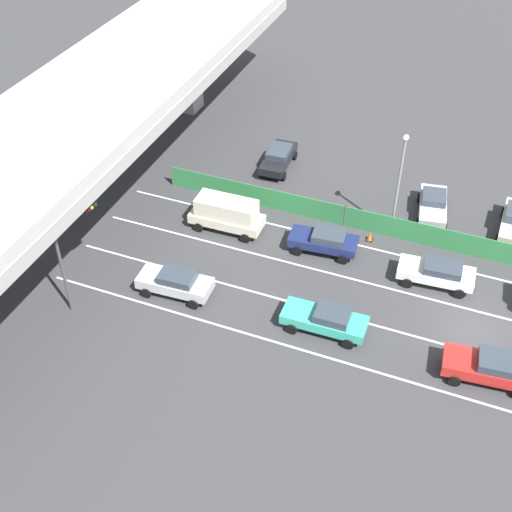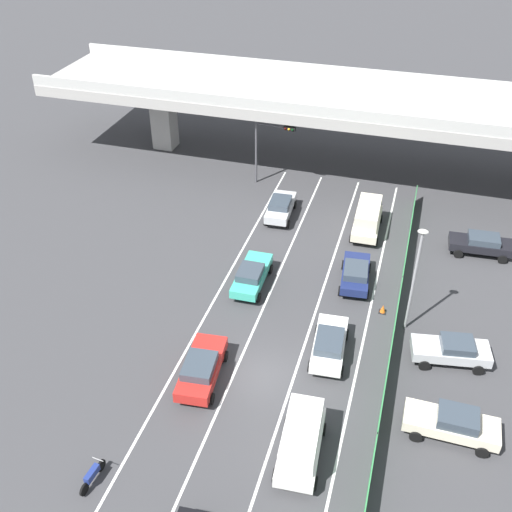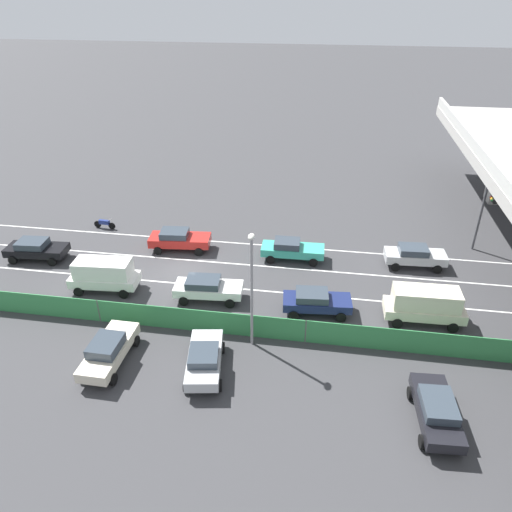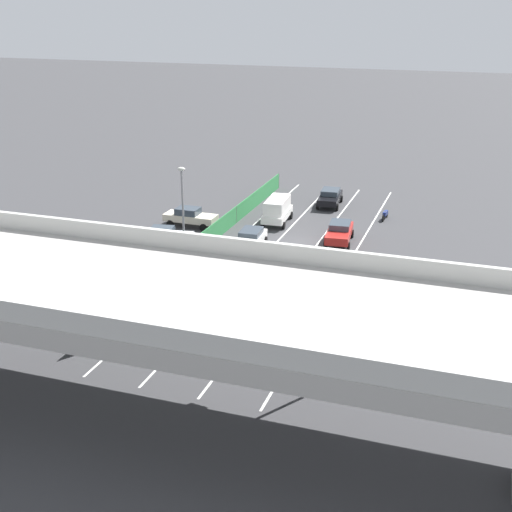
{
  "view_description": "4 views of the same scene",
  "coord_description": "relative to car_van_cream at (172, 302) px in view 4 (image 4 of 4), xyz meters",
  "views": [
    {
      "loc": [
        -28.66,
        1.48,
        27.54
      ],
      "look_at": [
        0.49,
        13.18,
        0.88
      ],
      "focal_mm": 47.64,
      "sensor_mm": 36.0,
      "label": 1
    },
    {
      "loc": [
        6.21,
        -22.25,
        24.6
      ],
      "look_at": [
        -2.82,
        7.96,
        2.22
      ],
      "focal_mm": 41.81,
      "sensor_mm": 36.0,
      "label": 2
    },
    {
      "loc": [
        28.77,
        10.0,
        18.31
      ],
      "look_at": [
        0.15,
        5.43,
        1.84
      ],
      "focal_mm": 33.86,
      "sensor_mm": 36.0,
      "label": 3
    },
    {
      "loc": [
        -13.8,
        50.67,
        18.53
      ],
      "look_at": [
        1.17,
        6.99,
        1.18
      ],
      "focal_mm": 47.97,
      "sensor_mm": 36.0,
      "label": 4
    }
  ],
  "objects": [
    {
      "name": "ground_plane",
      "position": [
        -3.35,
        -16.38,
        -1.27
      ],
      "size": [
        300.0,
        300.0,
        0.0
      ],
      "primitive_type": "plane",
      "color": "#38383A"
    },
    {
      "name": "car_sedan_silver",
      "position": [
        -6.78,
        0.27,
        -0.38
      ],
      "size": [
        2.15,
        4.45,
        1.59
      ],
      "color": "#B7BABC",
      "rests_on": "ground"
    },
    {
      "name": "car_sedan_black",
      "position": [
        -3.38,
        -27.78,
        -0.4
      ],
      "size": [
        2.34,
        4.6,
        1.54
      ],
      "color": "black",
      "rests_on": "ground"
    },
    {
      "name": "street_lamp",
      "position": [
        3.8,
        -10.07,
        3.05
      ],
      "size": [
        0.6,
        0.36,
        7.12
      ],
      "color": "gray",
      "rests_on": "ground"
    },
    {
      "name": "car_van_cream",
      "position": [
        0.0,
        0.0,
        0.0
      ],
      "size": [
        2.18,
        4.85,
        2.25
      ],
      "color": "beige",
      "rests_on": "ground"
    },
    {
      "name": "parked_sedan_cream",
      "position": [
        6.66,
        -17.51,
        -0.37
      ],
      "size": [
        4.63,
        1.97,
        1.65
      ],
      "color": "beige",
      "rests_on": "ground"
    },
    {
      "name": "elevated_overpass",
      "position": [
        -3.35,
        9.65,
        4.78
      ],
      "size": [
        53.89,
        10.14,
        7.62
      ],
      "color": "#A09E99",
      "rests_on": "ground"
    },
    {
      "name": "parked_sedan_dark",
      "position": [
        8.19,
        -0.55,
        -0.41
      ],
      "size": [
        4.48,
        2.15,
        1.51
      ],
      "color": "black",
      "rests_on": "ground"
    },
    {
      "name": "lane_line_right_edge",
      "position": [
        1.54,
        -13.36,
        -1.27
      ],
      "size": [
        0.14,
        42.04,
        0.01
      ],
      "primitive_type": "cube",
      "color": "silver",
      "rests_on": "ground"
    },
    {
      "name": "car_van_white",
      "position": [
        -0.23,
        -20.86,
        -0.01
      ],
      "size": [
        2.33,
        4.67,
        2.23
      ],
      "color": "silver",
      "rests_on": "ground"
    },
    {
      "name": "lane_line_mid_left",
      "position": [
        -4.99,
        -13.36,
        -1.27
      ],
      "size": [
        0.14,
        42.04,
        0.01
      ],
      "primitive_type": "cube",
      "color": "silver",
      "rests_on": "ground"
    },
    {
      "name": "green_fence",
      "position": [
        3.19,
        -13.36,
        -0.5
      ],
      "size": [
        0.1,
        38.14,
        1.55
      ],
      "color": "#338447",
      "rests_on": "ground"
    },
    {
      "name": "lane_line_left_edge",
      "position": [
        -8.25,
        -13.36,
        -1.27
      ],
      "size": [
        0.14,
        42.04,
        0.01
      ],
      "primitive_type": "cube",
      "color": "silver",
      "rests_on": "ground"
    },
    {
      "name": "car_sedan_white",
      "position": [
        -0.23,
        -13.71,
        -0.39
      ],
      "size": [
        2.23,
        4.57,
        1.54
      ],
      "color": "white",
      "rests_on": "ground"
    },
    {
      "name": "motorcycle",
      "position": [
        -9.11,
        -24.96,
        -0.81
      ],
      "size": [
        0.6,
        1.95,
        0.93
      ],
      "color": "black",
      "rests_on": "ground"
    },
    {
      "name": "car_sedan_navy",
      "position": [
        0.17,
        -6.6,
        -0.41
      ],
      "size": [
        2.29,
        4.42,
        1.52
      ],
      "color": "navy",
      "rests_on": "ground"
    },
    {
      "name": "traffic_cone",
      "position": [
        2.32,
        -9.0,
        -1.02
      ],
      "size": [
        0.47,
        0.47,
        0.56
      ],
      "color": "orange",
      "rests_on": "ground"
    },
    {
      "name": "lane_line_mid_right",
      "position": [
        -1.72,
        -13.36,
        -1.27
      ],
      "size": [
        0.14,
        42.04,
        0.01
      ],
      "primitive_type": "cube",
      "color": "silver",
      "rests_on": "ground"
    },
    {
      "name": "traffic_light",
      "position": [
        -9.09,
        5.08,
        2.75
      ],
      "size": [
        3.46,
        0.7,
        5.71
      ],
      "color": "#47474C",
      "rests_on": "ground"
    },
    {
      "name": "car_sedan_red",
      "position": [
        -6.54,
        -17.58,
        -0.37
      ],
      "size": [
        2.44,
        4.84,
        1.62
      ],
      "color": "red",
      "rests_on": "ground"
    },
    {
      "name": "parked_wagon_silver",
      "position": [
        6.48,
        -12.19,
        -0.41
      ],
      "size": [
        4.55,
        2.52,
        1.54
      ],
      "color": "#B2B5B7",
      "rests_on": "ground"
    },
    {
      "name": "car_taxi_teal",
      "position": [
        -6.38,
        -8.75,
        -0.41
      ],
      "size": [
        2.04,
        4.73,
        1.55
      ],
      "color": "teal",
      "rests_on": "ground"
    }
  ]
}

